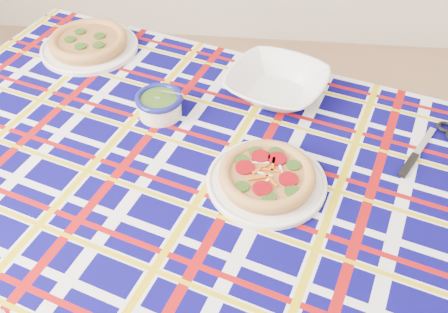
# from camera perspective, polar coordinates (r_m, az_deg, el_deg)

# --- Properties ---
(dining_table) EXTENTS (1.73, 1.37, 0.71)m
(dining_table) POSITION_cam_1_polar(r_m,az_deg,el_deg) (1.23, -3.59, -2.87)
(dining_table) COLOR brown
(dining_table) RESTS_ON floor
(tablecloth) EXTENTS (1.77, 1.41, 0.10)m
(tablecloth) POSITION_cam_1_polar(r_m,az_deg,el_deg) (1.22, -3.63, -2.11)
(tablecloth) COLOR #070450
(tablecloth) RESTS_ON dining_table
(main_focaccia_plate) EXTENTS (0.37, 0.37, 0.05)m
(main_focaccia_plate) POSITION_cam_1_polar(r_m,az_deg,el_deg) (1.11, 4.95, -2.13)
(main_focaccia_plate) COLOR #A56D3A
(main_focaccia_plate) RESTS_ON tablecloth
(pesto_bowl) EXTENTS (0.16, 0.16, 0.07)m
(pesto_bowl) POSITION_cam_1_polar(r_m,az_deg,el_deg) (1.29, -7.40, 6.06)
(pesto_bowl) COLOR #223F11
(pesto_bowl) RESTS_ON tablecloth
(serving_bowl) EXTENTS (0.34, 0.34, 0.06)m
(serving_bowl) POSITION_cam_1_polar(r_m,az_deg,el_deg) (1.36, 6.02, 8.18)
(serving_bowl) COLOR white
(serving_bowl) RESTS_ON tablecloth
(second_focaccia_plate) EXTENTS (0.34, 0.34, 0.05)m
(second_focaccia_plate) POSITION_cam_1_polar(r_m,az_deg,el_deg) (1.60, -15.22, 12.55)
(second_focaccia_plate) COLOR #A56D3A
(second_focaccia_plate) RESTS_ON tablecloth
(table_knife) EXTENTS (0.13, 0.20, 0.01)m
(table_knife) POSITION_cam_1_polar(r_m,az_deg,el_deg) (1.31, 21.85, 1.49)
(table_knife) COLOR silver
(table_knife) RESTS_ON tablecloth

